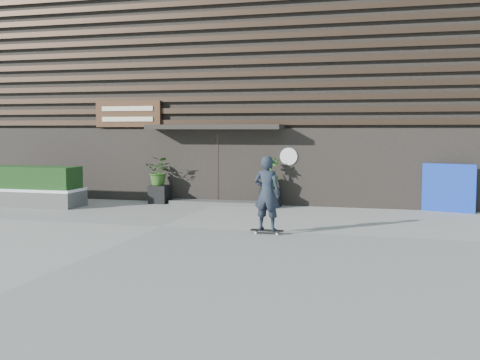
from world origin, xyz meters
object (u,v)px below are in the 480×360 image
(raised_bed, at_px, (30,198))
(blue_tarp, at_px, (449,188))
(planter_pot_right, at_px, (270,198))
(skateboarder, at_px, (267,193))
(planter_pot_left, at_px, (160,194))

(raised_bed, relative_size, blue_tarp, 2.27)
(blue_tarp, bearing_deg, planter_pot_right, -162.74)
(planter_pot_right, distance_m, skateboarder, 4.85)
(planter_pot_left, height_order, blue_tarp, blue_tarp)
(raised_bed, distance_m, blue_tarp, 13.17)
(planter_pot_right, xyz_separation_m, skateboarder, (0.93, -4.71, 0.67))
(skateboarder, bearing_deg, planter_pot_right, 101.11)
(planter_pot_left, distance_m, raised_bed, 4.18)
(planter_pot_right, relative_size, raised_bed, 0.17)
(planter_pot_right, bearing_deg, blue_tarp, 3.18)
(raised_bed, xyz_separation_m, blue_tarp, (13.02, 1.98, 0.47))
(planter_pot_left, bearing_deg, skateboarder, -44.92)
(planter_pot_left, relative_size, skateboarder, 0.32)
(raised_bed, bearing_deg, planter_pot_left, 23.75)
(planter_pot_right, xyz_separation_m, raised_bed, (-7.62, -1.68, -0.05))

